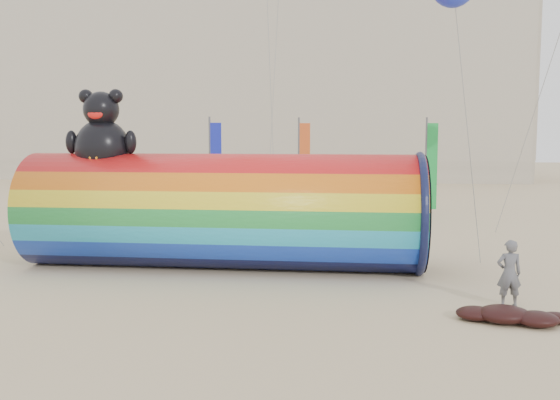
# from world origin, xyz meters

# --- Properties ---
(ground) EXTENTS (160.00, 160.00, 0.00)m
(ground) POSITION_xyz_m (0.00, 0.00, 0.00)
(ground) COLOR #CCB58C
(ground) RESTS_ON ground
(hotel_building) EXTENTS (60.40, 15.40, 20.60)m
(hotel_building) POSITION_xyz_m (-12.00, 45.95, 10.31)
(hotel_building) COLOR #B7AD99
(hotel_building) RESTS_ON ground
(windsock_assembly) EXTENTS (12.83, 3.91, 5.92)m
(windsock_assembly) POSITION_xyz_m (-1.55, 2.89, 1.96)
(windsock_assembly) COLOR red
(windsock_assembly) RESTS_ON ground
(kite_handler) EXTENTS (0.67, 0.47, 1.72)m
(kite_handler) POSITION_xyz_m (6.63, -0.85, 0.86)
(kite_handler) COLOR #58595F
(kite_handler) RESTS_ON ground
(fabric_bundle) EXTENTS (2.62, 1.35, 0.41)m
(fabric_bundle) POSITION_xyz_m (6.39, -2.22, 0.17)
(fabric_bundle) COLOR black
(fabric_bundle) RESTS_ON ground
(festival_banners) EXTENTS (11.53, 2.81, 5.20)m
(festival_banners) POSITION_xyz_m (0.79, 15.23, 2.64)
(festival_banners) COLOR #59595E
(festival_banners) RESTS_ON ground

